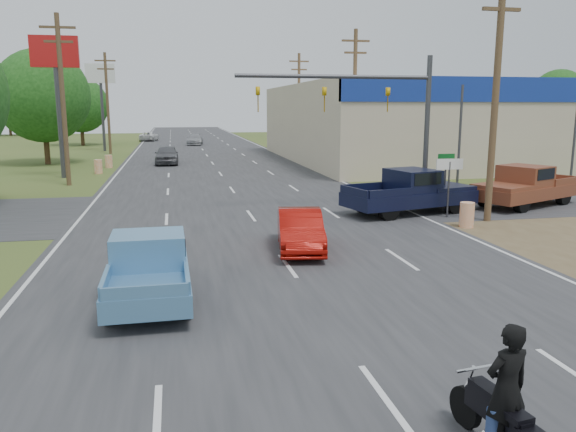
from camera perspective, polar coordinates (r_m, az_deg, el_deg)
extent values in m
plane|color=#3C5321|center=(9.62, 10.00, -18.12)|extent=(200.00, 200.00, 0.00)
cube|color=#2D2D30|center=(48.11, -7.68, 5.34)|extent=(15.00, 180.00, 0.02)
cube|color=#2D2D30|center=(26.39, -4.36, 0.81)|extent=(120.00, 10.00, 0.02)
cube|color=brown|center=(23.23, 26.53, -1.74)|extent=(8.00, 18.00, 0.01)
cube|color=#B7A88C|center=(59.37, 25.16, 8.64)|extent=(50.00, 28.00, 6.60)
cylinder|color=#4C3823|center=(24.36, 20.32, 11.13)|extent=(0.28, 0.28, 10.00)
cube|color=#4C3823|center=(24.65, 20.87, 19.04)|extent=(1.60, 0.14, 0.14)
cylinder|color=#4C3823|center=(40.81, 6.76, 11.39)|extent=(0.28, 0.28, 10.00)
cube|color=#4C3823|center=(41.06, 6.89, 17.26)|extent=(2.00, 0.14, 0.14)
cube|color=#4C3823|center=(40.98, 6.87, 16.14)|extent=(1.60, 0.14, 0.14)
cylinder|color=#4C3823|center=(58.19, 1.12, 11.31)|extent=(0.28, 0.28, 10.00)
cube|color=#4C3823|center=(58.36, 1.13, 15.44)|extent=(2.00, 0.14, 0.14)
cube|color=#4C3823|center=(58.31, 1.13, 14.65)|extent=(1.60, 0.14, 0.14)
cylinder|color=#4C3823|center=(36.33, -21.90, 10.75)|extent=(0.28, 0.28, 10.00)
cube|color=#4C3823|center=(36.62, -22.38, 17.32)|extent=(2.00, 0.14, 0.14)
cube|color=#4C3823|center=(36.53, -22.29, 16.08)|extent=(1.60, 0.14, 0.14)
cylinder|color=#4C3823|center=(60.11, -17.85, 10.79)|extent=(0.28, 0.28, 10.00)
cube|color=#4C3823|center=(60.29, -18.09, 14.78)|extent=(2.00, 0.14, 0.14)
cube|color=#4C3823|center=(60.23, -18.05, 14.02)|extent=(1.60, 0.14, 0.14)
cylinder|color=#422D19|center=(50.93, -23.32, 6.67)|extent=(0.44, 0.44, 3.24)
sphere|color=#164112|center=(50.84, -23.67, 11.12)|extent=(7.56, 7.56, 7.56)
cylinder|color=#422D19|center=(74.67, -20.17, 7.84)|extent=(0.44, 0.44, 2.88)
sphere|color=#164112|center=(74.60, -20.35, 10.54)|extent=(6.72, 6.72, 6.72)
cylinder|color=#422D19|center=(97.19, 25.56, 8.23)|extent=(0.44, 0.44, 3.60)
sphere|color=#164112|center=(97.16, 25.78, 10.82)|extent=(8.40, 8.40, 8.40)
cylinder|color=#422D19|center=(108.05, 6.47, 9.34)|extent=(0.44, 0.44, 3.42)
sphere|color=#164112|center=(108.02, 6.52, 11.56)|extent=(7.98, 7.98, 7.98)
cylinder|color=#422D19|center=(106.25, -26.42, 8.35)|extent=(0.44, 0.44, 3.78)
sphere|color=#164112|center=(106.23, -26.63, 10.84)|extent=(8.82, 8.82, 8.82)
cylinder|color=orange|center=(23.11, 17.71, 0.10)|extent=(0.56, 0.56, 1.00)
cylinder|color=orange|center=(30.85, 10.71, 3.05)|extent=(0.56, 0.56, 1.00)
cylinder|color=orange|center=(42.32, -18.71, 4.77)|extent=(0.56, 0.56, 1.00)
cylinder|color=orange|center=(46.24, -17.75, 5.30)|extent=(0.56, 0.56, 1.00)
cylinder|color=#3F3F44|center=(40.45, -22.26, 9.96)|extent=(0.30, 0.30, 9.00)
cube|color=#B21414|center=(40.60, -22.65, 15.17)|extent=(3.00, 0.35, 2.00)
cylinder|color=#3F3F44|center=(64.20, -18.35, 10.29)|extent=(0.30, 0.30, 9.00)
cube|color=white|center=(64.30, -18.55, 13.58)|extent=(3.00, 0.35, 2.00)
cylinder|color=#3F3F44|center=(24.83, 15.98, 2.56)|extent=(0.08, 0.08, 2.40)
cube|color=white|center=(24.70, 16.11, 5.08)|extent=(1.20, 0.05, 0.45)
cylinder|color=#3F3F44|center=(26.42, 15.65, 3.06)|extent=(0.08, 0.08, 2.40)
cube|color=#0C591E|center=(26.28, 15.79, 5.87)|extent=(0.80, 0.04, 0.22)
cylinder|color=#3F3F44|center=(27.43, 13.90, 8.25)|extent=(0.24, 0.24, 7.00)
cylinder|color=#3F3F44|center=(25.84, 4.83, 13.93)|extent=(9.00, 0.18, 0.18)
imported|color=gold|center=(26.63, 10.12, 12.74)|extent=(0.18, 0.40, 1.10)
imported|color=gold|center=(25.69, 3.72, 12.96)|extent=(0.18, 0.40, 1.10)
imported|color=gold|center=(25.07, -3.09, 13.01)|extent=(0.18, 0.40, 1.10)
imported|color=#960D06|center=(18.47, 1.24, -1.49)|extent=(2.01, 4.19, 1.33)
cylinder|color=black|center=(9.12, 17.57, -18.01)|extent=(0.20, 0.63, 0.62)
cube|color=black|center=(8.55, 20.45, -18.20)|extent=(0.36, 1.14, 0.28)
cube|color=black|center=(8.61, 19.50, -16.48)|extent=(0.31, 0.54, 0.21)
cube|color=black|center=(8.29, 21.83, -18.07)|extent=(0.35, 0.55, 0.09)
cylinder|color=white|center=(8.72, 18.40, -14.50)|extent=(0.61, 0.13, 0.05)
imported|color=black|center=(8.30, 21.28, -16.64)|extent=(0.72, 0.52, 1.81)
cylinder|color=black|center=(15.77, -16.61, -5.22)|extent=(0.29, 0.76, 0.76)
cylinder|color=black|center=(15.71, -10.80, -5.00)|extent=(0.29, 0.76, 0.76)
cylinder|color=black|center=(12.96, -17.60, -8.80)|extent=(0.29, 0.76, 0.76)
cylinder|color=black|center=(12.89, -10.47, -8.57)|extent=(0.29, 0.76, 0.76)
cube|color=#5185AF|center=(14.24, -13.90, -5.93)|extent=(1.94, 4.94, 0.49)
cube|color=#5185AF|center=(15.58, -13.80, -3.28)|extent=(1.82, 1.89, 0.17)
cube|color=#5185AF|center=(14.17, -14.01, -3.33)|extent=(1.76, 1.49, 0.80)
cube|color=black|center=(14.13, -14.04, -2.77)|extent=(1.79, 1.20, 0.43)
cube|color=#5185AF|center=(11.83, -14.32, -7.53)|extent=(1.74, 0.09, 0.28)
cylinder|color=black|center=(27.39, 13.93, 1.84)|extent=(0.97, 0.55, 0.91)
cylinder|color=black|center=(25.96, 16.61, 1.21)|extent=(0.97, 0.55, 0.91)
cylinder|color=black|center=(25.29, 7.68, 1.33)|extent=(0.97, 0.55, 0.91)
cylinder|color=black|center=(23.74, 10.21, 0.62)|extent=(0.97, 0.55, 0.91)
cube|color=black|center=(25.51, 12.23, 1.83)|extent=(6.31, 3.66, 0.59)
cube|color=black|center=(26.58, 15.30, 2.87)|extent=(2.71, 2.65, 0.21)
cube|color=black|center=(25.47, 12.51, 3.57)|extent=(2.24, 2.47, 0.97)
cube|color=black|center=(25.45, 12.52, 3.95)|extent=(1.90, 2.43, 0.51)
cube|color=black|center=(23.78, 6.72, 2.47)|extent=(0.60, 2.06, 0.34)
cylinder|color=black|center=(27.22, 22.67, 1.24)|extent=(0.96, 0.68, 0.90)
cylinder|color=black|center=(28.24, 19.41, 1.79)|extent=(0.96, 0.68, 0.90)
cylinder|color=black|center=(30.25, 26.18, 1.86)|extent=(0.96, 0.68, 0.90)
cylinder|color=black|center=(31.17, 23.13, 2.34)|extent=(0.96, 0.68, 0.90)
cube|color=brown|center=(29.16, 22.95, 2.31)|extent=(6.28, 4.47, 0.59)
cube|color=brown|center=(27.63, 21.09, 2.79)|extent=(2.91, 2.87, 0.20)
cube|color=brown|center=(28.96, 22.94, 3.79)|extent=(2.46, 2.62, 0.96)
cube|color=black|center=(28.95, 22.96, 4.13)|extent=(2.16, 2.51, 0.51)
cube|color=brown|center=(31.58, 25.74, 3.52)|extent=(0.94, 1.93, 0.34)
imported|color=#57585C|center=(47.87, -12.22, 6.09)|extent=(1.95, 4.65, 1.57)
imported|color=#999A9E|center=(72.25, -9.44, 7.66)|extent=(2.40, 4.81, 1.34)
imported|color=silver|center=(82.17, -13.93, 7.85)|extent=(2.76, 4.85, 1.27)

